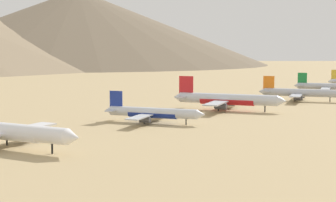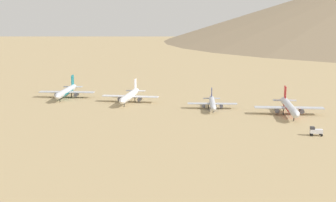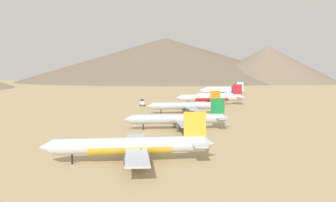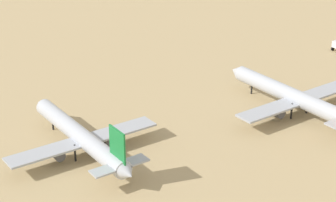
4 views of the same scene
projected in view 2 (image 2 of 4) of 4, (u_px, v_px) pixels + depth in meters
The scene contains 6 objects.
ground_plane at pixel (292, 117), 255.56m from camera, with size 1800.00×1800.00×0.00m, color tan.
parked_jet_0 at pixel (66, 91), 308.50m from camera, with size 41.69×34.05×12.04m.
parked_jet_1 at pixel (130, 96), 293.64m from camera, with size 40.76×33.13×11.75m.
parked_jet_2 at pixel (212, 103), 274.77m from camera, with size 33.07×27.06×9.57m.
parked_jet_3 at pixel (289, 107), 258.79m from camera, with size 43.16×35.25×12.46m.
service_truck at pixel (316, 131), 216.90m from camera, with size 3.41×5.50×3.90m.
Camera 2 is at (257.59, -5.46, 53.14)m, focal length 54.67 mm.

